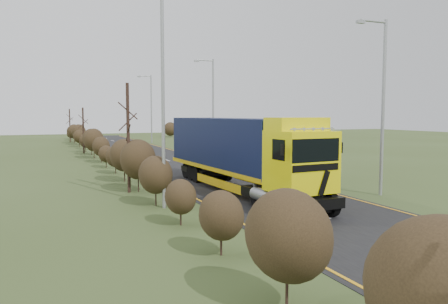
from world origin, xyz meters
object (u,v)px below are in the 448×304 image
(car_red_hatchback, at_px, (233,153))
(speed_sign, at_px, (231,144))
(lorry, at_px, (239,150))
(car_blue_sedan, at_px, (224,149))
(streetlight_near, at_px, (382,100))

(car_red_hatchback, bearing_deg, speed_sign, 46.89)
(lorry, xyz_separation_m, speed_sign, (5.92, 14.36, -0.76))
(car_blue_sedan, relative_size, speed_sign, 1.89)
(streetlight_near, xyz_separation_m, speed_sign, (-0.56, 18.18, -3.48))
(car_red_hatchback, relative_size, car_blue_sedan, 0.79)
(car_red_hatchback, xyz_separation_m, streetlight_near, (-0.47, -20.18, 4.51))
(car_blue_sedan, bearing_deg, streetlight_near, 101.86)
(lorry, relative_size, car_blue_sedan, 3.46)
(car_blue_sedan, height_order, streetlight_near, streetlight_near)
(car_red_hatchback, height_order, speed_sign, speed_sign)
(streetlight_near, bearing_deg, lorry, 149.50)
(speed_sign, bearing_deg, lorry, -112.40)
(lorry, distance_m, car_red_hatchback, 17.87)
(car_red_hatchback, bearing_deg, streetlight_near, 72.74)
(lorry, distance_m, car_blue_sedan, 21.30)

